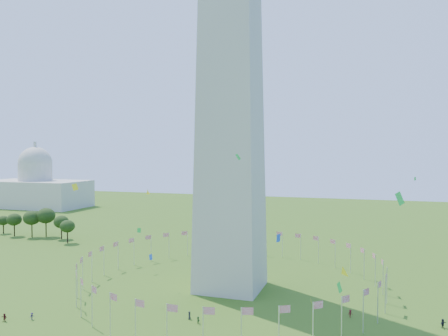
{
  "coord_description": "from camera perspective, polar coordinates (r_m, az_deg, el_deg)",
  "views": [
    {
      "loc": [
        34.9,
        -62.64,
        36.99
      ],
      "look_at": [
        3.0,
        35.0,
        33.4
      ],
      "focal_mm": 35.0,
      "sensor_mm": 36.0,
      "label": 1
    }
  ],
  "objects": [
    {
      "name": "flag_ring",
      "position": [
        122.31,
        0.87,
        -13.4
      ],
      "size": [
        80.24,
        80.24,
        9.0
      ],
      "color": "silver",
      "rests_on": "ground"
    },
    {
      "name": "tree_line_west",
      "position": [
        210.79,
        -24.32,
        -6.77
      ],
      "size": [
        55.18,
        15.77,
        12.47
      ],
      "color": "#284416",
      "rests_on": "ground"
    },
    {
      "name": "kites_aloft",
      "position": [
        91.79,
        4.56,
        -9.14
      ],
      "size": [
        89.3,
        79.33,
        32.74
      ],
      "color": "yellow",
      "rests_on": "ground"
    },
    {
      "name": "capitol_building",
      "position": [
        324.42,
        -23.41,
        -0.64
      ],
      "size": [
        70.0,
        35.0,
        46.0
      ],
      "primitive_type": null,
      "color": "beige",
      "rests_on": "ground"
    }
  ]
}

